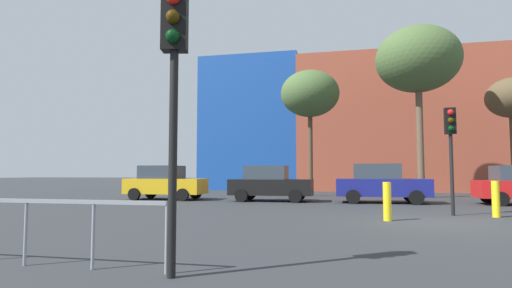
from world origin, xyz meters
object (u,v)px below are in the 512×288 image
at_px(traffic_light_island, 451,136).
at_px(bare_tree_2, 418,60).
at_px(traffic_light_near_left, 174,63).
at_px(bollard_yellow_1, 496,199).
at_px(parked_car_0, 165,183).
at_px(parked_car_2, 381,183).
at_px(parked_car_1, 270,183).
at_px(bare_tree_0, 310,94).
at_px(bollard_yellow_0, 387,201).

relative_size(traffic_light_island, bare_tree_2, 0.36).
bearing_deg(traffic_light_near_left, bollard_yellow_1, 129.98).
height_order(traffic_light_near_left, bare_tree_2, bare_tree_2).
height_order(parked_car_0, parked_car_2, parked_car_2).
bearing_deg(traffic_light_near_left, parked_car_1, 172.46).
relative_size(parked_car_1, bare_tree_0, 0.52).
bearing_deg(bollard_yellow_1, parked_car_2, 118.34).
relative_size(parked_car_1, traffic_light_near_left, 1.02).
xyz_separation_m(parked_car_1, traffic_light_near_left, (1.48, -15.23, 2.10)).
bearing_deg(traffic_light_near_left, bare_tree_0, 166.53).
height_order(parked_car_0, traffic_light_island, traffic_light_island).
distance_m(bare_tree_0, bollard_yellow_1, 14.33).
bearing_deg(parked_car_0, bare_tree_2, 18.93).
relative_size(bare_tree_2, bollard_yellow_0, 8.71).
relative_size(bare_tree_0, bollard_yellow_1, 6.76).
bearing_deg(parked_car_1, bollard_yellow_1, -34.19).
bearing_deg(traffic_light_near_left, traffic_light_island, 135.80).
relative_size(traffic_light_near_left, bare_tree_2, 0.40).
bearing_deg(bollard_yellow_0, bare_tree_0, 104.82).
bearing_deg(bollard_yellow_1, bare_tree_2, 92.75).
relative_size(traffic_light_near_left, bollard_yellow_1, 3.46).
distance_m(traffic_light_island, bare_tree_2, 11.65).
xyz_separation_m(parked_car_1, parked_car_2, (5.42, 0.00, 0.03)).
bearing_deg(parked_car_0, bollard_yellow_0, -35.10).
relative_size(parked_car_1, traffic_light_island, 1.13).
xyz_separation_m(traffic_light_island, bare_tree_2, (0.72, 10.29, 5.41)).
xyz_separation_m(parked_car_0, bollard_yellow_0, (10.80, -7.59, -0.33)).
bearing_deg(bollard_yellow_0, parked_car_2, 86.97).
height_order(parked_car_2, bollard_yellow_0, parked_car_2).
height_order(parked_car_0, bare_tree_2, bare_tree_2).
relative_size(traffic_light_near_left, bare_tree_0, 0.51).
bearing_deg(bollard_yellow_0, bare_tree_2, 76.19).
height_order(traffic_light_island, bollard_yellow_1, traffic_light_island).
bearing_deg(bare_tree_2, bollard_yellow_1, -87.25).
height_order(bare_tree_0, bollard_yellow_0, bare_tree_0).
distance_m(bare_tree_2, bollard_yellow_0, 14.77).
bearing_deg(bollard_yellow_0, bollard_yellow_1, 26.65).
relative_size(bare_tree_0, bare_tree_2, 0.79).
relative_size(parked_car_2, bare_tree_0, 0.54).
height_order(parked_car_0, bare_tree_0, bare_tree_0).
relative_size(parked_car_0, parked_car_1, 1.01).
bearing_deg(bollard_yellow_0, traffic_light_near_left, -114.87).
xyz_separation_m(parked_car_0, parked_car_1, (5.78, -0.00, -0.01)).
xyz_separation_m(parked_car_0, traffic_light_near_left, (7.26, -15.23, 2.08)).
distance_m(traffic_light_near_left, traffic_light_island, 11.33).
xyz_separation_m(traffic_light_island, bollard_yellow_0, (-2.31, -2.05, -2.12)).
bearing_deg(bollard_yellow_0, parked_car_1, 123.48).
bearing_deg(bare_tree_0, bare_tree_2, -4.65).
height_order(parked_car_0, parked_car_1, parked_car_0).
distance_m(parked_car_1, bare_tree_2, 11.81).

